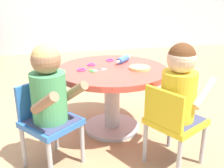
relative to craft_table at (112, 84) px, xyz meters
The scene contains 12 objects.
ground_plane 0.38m from the craft_table, ahead, with size 10.00×10.00×0.00m, color tan.
craft_table is the anchor object (origin of this frame).
child_chair_left 0.61m from the craft_table, 145.31° to the right, with size 0.42×0.42×0.54m.
seated_child_left 0.62m from the craft_table, 141.51° to the right, with size 0.42×0.44×0.51m.
child_chair_right 0.61m from the craft_table, 65.41° to the right, with size 0.41×0.41×0.54m.
seated_child_right 0.62m from the craft_table, 61.61° to the right, with size 0.43×0.40×0.51m.
rolling_pin 0.24m from the craft_table, 47.75° to the left, with size 0.17×0.18×0.05m.
craft_scissors 0.20m from the craft_table, 161.34° to the right, with size 0.14×0.09×0.01m.
playdough_blob_0 0.25m from the craft_table, 21.45° to the right, with size 0.16×0.16×0.02m, color #F2CC72.
cookie_cutter_0 0.26m from the craft_table, 80.85° to the left, with size 0.07×0.07×0.01m, color #D83FA5.
cookie_cutter_1 0.23m from the craft_table, 140.06° to the left, with size 0.07×0.07×0.01m, color #D83FA5.
cookie_cutter_2 0.27m from the craft_table, behind, with size 0.07×0.07×0.01m, color #D83FA5.
Camera 1 is at (-0.45, -1.86, 1.06)m, focal length 42.19 mm.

